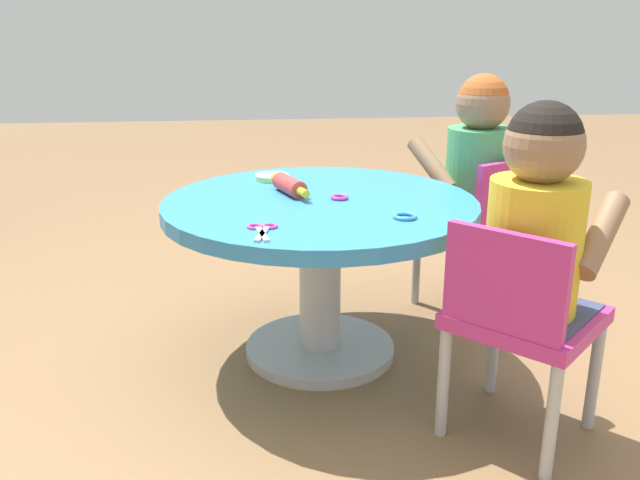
% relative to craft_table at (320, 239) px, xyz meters
% --- Properties ---
extents(ground_plane, '(10.00, 10.00, 0.00)m').
position_rel_craft_table_xyz_m(ground_plane, '(0.00, 0.00, -0.36)').
color(ground_plane, olive).
extents(craft_table, '(0.87, 0.87, 0.47)m').
position_rel_craft_table_xyz_m(craft_table, '(0.00, 0.00, 0.00)').
color(craft_table, silver).
rests_on(craft_table, ground).
extents(child_chair_left, '(0.42, 0.42, 0.54)m').
position_rel_craft_table_xyz_m(child_chair_left, '(-0.47, -0.40, -0.05)').
color(child_chair_left, '#B7B7BC').
rests_on(child_chair_left, ground).
extents(seated_child_left, '(0.43, 0.44, 0.51)m').
position_rel_craft_table_xyz_m(seated_child_left, '(-0.44, -0.43, 0.17)').
color(seated_child_left, '#3F4772').
rests_on(seated_child_left, ground).
extents(child_chair_right, '(0.40, 0.40, 0.54)m').
position_rel_craft_table_xyz_m(child_chair_right, '(0.25, -0.56, -0.05)').
color(child_chair_right, '#B7B7BC').
rests_on(child_chair_right, ground).
extents(seated_child_right, '(0.43, 0.40, 0.51)m').
position_rel_craft_table_xyz_m(seated_child_right, '(0.29, -0.55, 0.17)').
color(seated_child_right, '#3F4772').
rests_on(seated_child_right, ground).
extents(rolling_pin, '(0.22, 0.10, 0.05)m').
position_rel_craft_table_xyz_m(rolling_pin, '(0.07, 0.08, 0.14)').
color(rolling_pin, '#D83F3F').
rests_on(rolling_pin, craft_table).
extents(craft_scissors, '(0.14, 0.08, 0.01)m').
position_rel_craft_table_xyz_m(craft_scissors, '(-0.28, 0.17, 0.12)').
color(craft_scissors, silver).
rests_on(craft_scissors, craft_table).
extents(playdough_blob_0, '(0.11, 0.11, 0.02)m').
position_rel_craft_table_xyz_m(playdough_blob_0, '(0.26, 0.12, 0.12)').
color(playdough_blob_0, '#B2E58C').
rests_on(playdough_blob_0, craft_table).
extents(cookie_cutter_0, '(0.05, 0.05, 0.01)m').
position_rel_craft_table_xyz_m(cookie_cutter_0, '(-0.00, -0.05, 0.12)').
color(cookie_cutter_0, '#D83FA5').
rests_on(cookie_cutter_0, craft_table).
extents(cookie_cutter_1, '(0.06, 0.06, 0.01)m').
position_rel_craft_table_xyz_m(cookie_cutter_1, '(-0.21, -0.19, 0.12)').
color(cookie_cutter_1, '#3F99D8').
rests_on(cookie_cutter_1, craft_table).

